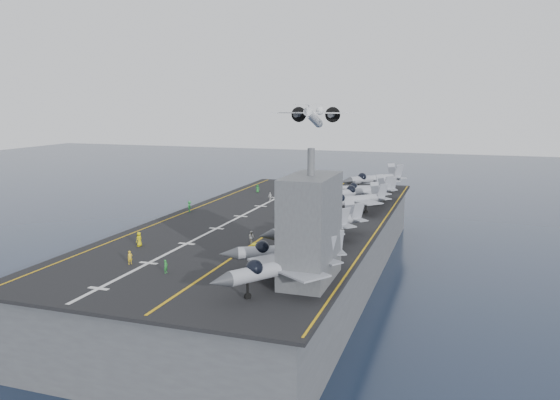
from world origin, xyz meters
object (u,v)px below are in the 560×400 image
(fighter_jet_0, at_px, (281,266))
(tow_cart_a, at_px, (259,248))
(island_superstructure, at_px, (311,216))
(transport_plane, at_px, (314,118))

(fighter_jet_0, relative_size, tow_cart_a, 8.78)
(island_superstructure, xyz_separation_m, transport_plane, (-24.09, 90.22, 8.06))
(fighter_jet_0, bearing_deg, island_superstructure, 63.51)
(island_superstructure, height_order, transport_plane, transport_plane)
(island_superstructure, bearing_deg, tow_cart_a, 136.96)
(island_superstructure, xyz_separation_m, fighter_jet_0, (-2.07, -4.16, -4.82))
(island_superstructure, height_order, tow_cart_a, island_superstructure)
(transport_plane, bearing_deg, fighter_jet_0, -76.87)
(island_superstructure, distance_m, transport_plane, 93.72)
(tow_cart_a, distance_m, transport_plane, 83.92)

